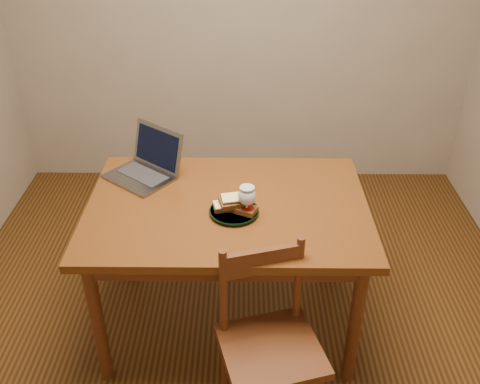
{
  "coord_description": "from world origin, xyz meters",
  "views": [
    {
      "loc": [
        0.03,
        -2.02,
        2.1
      ],
      "look_at": [
        0.01,
        0.05,
        0.8
      ],
      "focal_mm": 40.0,
      "sensor_mm": 36.0,
      "label": 1
    }
  ],
  "objects_px": {
    "chair": "(270,337)",
    "plate": "(234,212)",
    "milk_glass": "(247,202)",
    "laptop": "(148,163)",
    "table": "(228,219)"
  },
  "relations": [
    {
      "from": "table",
      "to": "laptop",
      "type": "xyz_separation_m",
      "value": [
        -0.41,
        0.28,
        0.15
      ]
    },
    {
      "from": "chair",
      "to": "laptop",
      "type": "distance_m",
      "value": 1.07
    },
    {
      "from": "chair",
      "to": "plate",
      "type": "distance_m",
      "value": 0.57
    },
    {
      "from": "chair",
      "to": "plate",
      "type": "height_order",
      "value": "chair"
    },
    {
      "from": "table",
      "to": "milk_glass",
      "type": "relative_size",
      "value": 8.33
    },
    {
      "from": "milk_glass",
      "to": "laptop",
      "type": "distance_m",
      "value": 0.62
    },
    {
      "from": "plate",
      "to": "laptop",
      "type": "relative_size",
      "value": 0.52
    },
    {
      "from": "plate",
      "to": "laptop",
      "type": "distance_m",
      "value": 0.57
    },
    {
      "from": "table",
      "to": "milk_glass",
      "type": "height_order",
      "value": "milk_glass"
    },
    {
      "from": "milk_glass",
      "to": "table",
      "type": "bearing_deg",
      "value": 132.21
    },
    {
      "from": "table",
      "to": "plate",
      "type": "height_order",
      "value": "plate"
    },
    {
      "from": "chair",
      "to": "plate",
      "type": "relative_size",
      "value": 2.15
    },
    {
      "from": "chair",
      "to": "plate",
      "type": "xyz_separation_m",
      "value": [
        -0.15,
        0.47,
        0.29
      ]
    },
    {
      "from": "plate",
      "to": "laptop",
      "type": "xyz_separation_m",
      "value": [
        -0.44,
        0.35,
        0.05
      ]
    },
    {
      "from": "table",
      "to": "laptop",
      "type": "relative_size",
      "value": 3.04
    }
  ]
}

